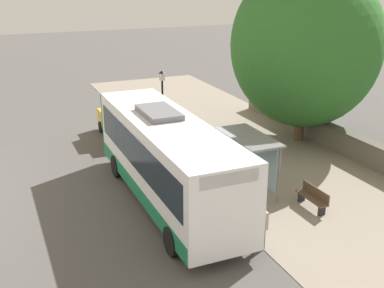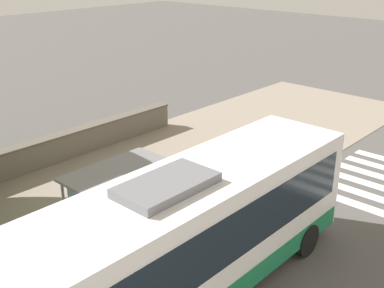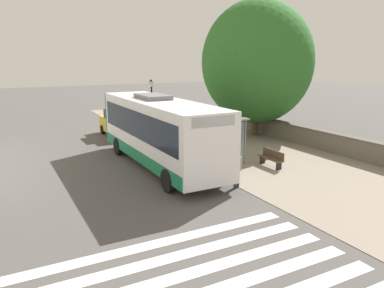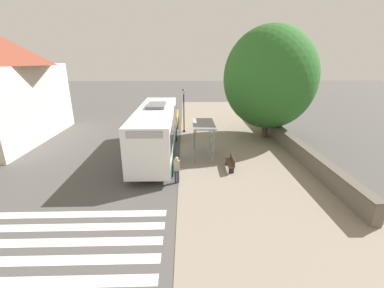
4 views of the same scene
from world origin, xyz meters
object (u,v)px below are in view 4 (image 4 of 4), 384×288
shade_tree (270,78)px  parked_car_behind_bus (170,117)px  bus (156,130)px  street_lamp_near (184,107)px  pedestrian (177,168)px  bench (231,162)px  bus_shelter (206,129)px

shade_tree → parked_car_behind_bus: bearing=-26.3°
shade_tree → parked_car_behind_bus: (8.86, -4.39, -4.30)m
bus → street_lamp_near: (-2.00, -5.91, 0.57)m
pedestrian → parked_car_behind_bus: (1.14, -13.25, -0.03)m
bus → parked_car_behind_bus: 8.67m
bus → parked_car_behind_bus: bearing=-93.1°
bench → parked_car_behind_bus: (4.56, -11.45, 0.44)m
bench → bus_shelter: bearing=-58.6°
bus_shelter → bench: 3.21m
bus → shade_tree: (-9.33, -4.21, 3.32)m
shade_tree → pedestrian: bearing=48.9°
bus → parked_car_behind_bus: bus is taller
pedestrian → bus: bearing=-70.9°
pedestrian → bench: pedestrian is taller
bench → parked_car_behind_bus: size_ratio=0.40×
bus → shade_tree: size_ratio=1.12×
bus → bench: (-5.03, 2.85, -1.42)m
bus_shelter → shade_tree: 8.07m
bus_shelter → pedestrian: 4.76m
bus → pedestrian: bearing=109.1°
pedestrian → street_lamp_near: (-0.39, -10.56, 1.52)m
bench → street_lamp_near: 9.47m
bench → shade_tree: shade_tree is taller
parked_car_behind_bus → bench: bearing=111.7°
bus → parked_car_behind_bus: (-0.47, -8.60, -0.98)m
pedestrian → street_lamp_near: bearing=-92.1°
bench → bus: bearing=-29.5°
bus → pedestrian: bus is taller
street_lamp_near → parked_car_behind_bus: 3.46m
street_lamp_near → shade_tree: bearing=167.0°
bench → street_lamp_near: bearing=-70.9°
street_lamp_near → parked_car_behind_bus: bearing=-60.3°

